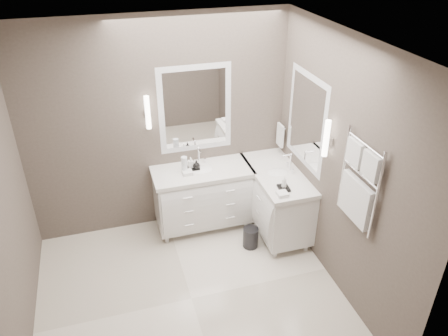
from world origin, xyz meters
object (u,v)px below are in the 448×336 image
object	(u,v)px
vanity_back	(203,194)
vanity_right	(276,197)
towel_ladder	(358,186)
waste_bin	(251,237)

from	to	relation	value
vanity_back	vanity_right	bearing A→B (deg)	-20.38
vanity_back	vanity_right	xyz separation A→B (m)	(0.88, -0.33, 0.00)
vanity_right	towel_ladder	xyz separation A→B (m)	(0.23, -1.30, 0.91)
towel_ladder	waste_bin	xyz separation A→B (m)	(-0.65, 1.04, -1.26)
vanity_right	waste_bin	size ratio (longest dim) A/B	4.67
vanity_right	towel_ladder	world-z (taller)	towel_ladder
vanity_back	waste_bin	xyz separation A→B (m)	(0.45, -0.59, -0.35)
vanity_right	waste_bin	xyz separation A→B (m)	(-0.43, -0.26, -0.35)
towel_ladder	waste_bin	world-z (taller)	towel_ladder
waste_bin	vanity_right	bearing A→B (deg)	31.77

